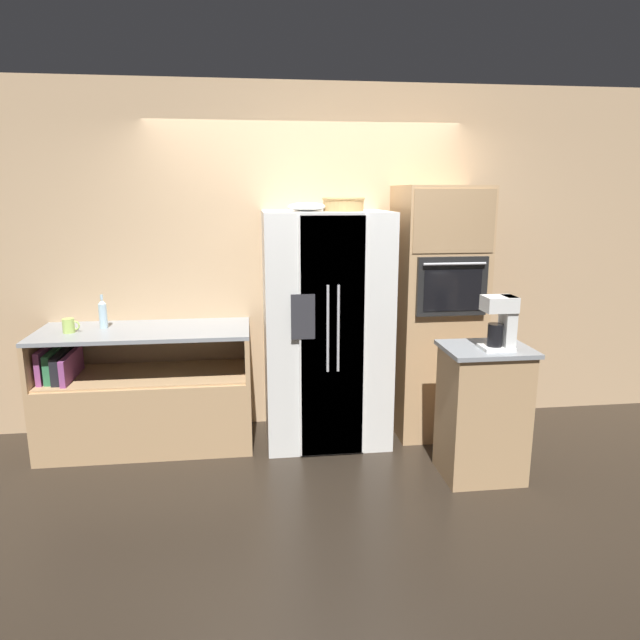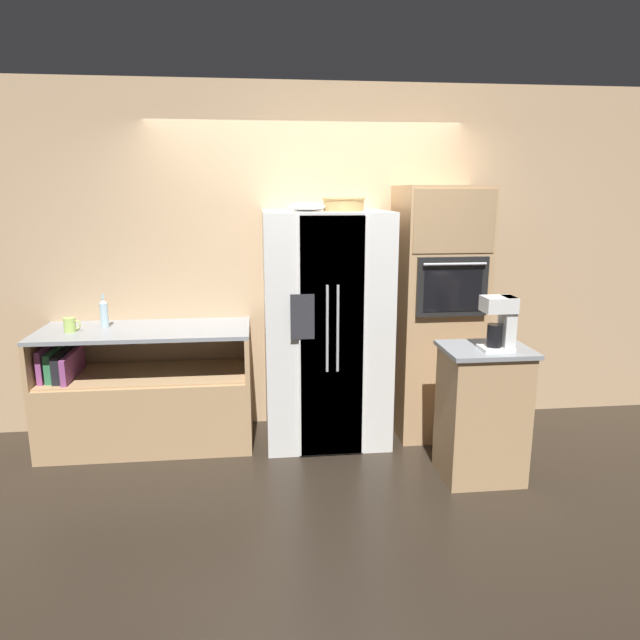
# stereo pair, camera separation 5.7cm
# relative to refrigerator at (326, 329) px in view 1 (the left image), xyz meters

# --- Properties ---
(ground_plane) EXTENTS (20.00, 20.00, 0.00)m
(ground_plane) POSITION_rel_refrigerator_xyz_m (-0.11, -0.09, -0.91)
(ground_plane) COLOR black
(wall_back) EXTENTS (12.00, 0.06, 2.80)m
(wall_back) POSITION_rel_refrigerator_xyz_m (-0.11, 0.40, 0.49)
(wall_back) COLOR tan
(wall_back) RESTS_ON ground_plane
(counter_left) EXTENTS (1.59, 0.67, 0.94)m
(counter_left) POSITION_rel_refrigerator_xyz_m (-1.41, 0.04, -0.57)
(counter_left) COLOR tan
(counter_left) RESTS_ON ground_plane
(refrigerator) EXTENTS (0.95, 0.77, 1.82)m
(refrigerator) POSITION_rel_refrigerator_xyz_m (0.00, 0.00, 0.00)
(refrigerator) COLOR silver
(refrigerator) RESTS_ON ground_plane
(wall_oven) EXTENTS (0.65, 0.69, 2.00)m
(wall_oven) POSITION_rel_refrigerator_xyz_m (0.91, 0.05, 0.10)
(wall_oven) COLOR tan
(wall_oven) RESTS_ON ground_plane
(island_counter) EXTENTS (0.58, 0.47, 0.94)m
(island_counter) POSITION_rel_refrigerator_xyz_m (0.99, -0.78, -0.44)
(island_counter) COLOR tan
(island_counter) RESTS_ON ground_plane
(wicker_basket) EXTENTS (0.32, 0.32, 0.10)m
(wicker_basket) POSITION_rel_refrigerator_xyz_m (0.13, -0.04, 0.96)
(wicker_basket) COLOR tan
(wicker_basket) RESTS_ON refrigerator
(fruit_bowl) EXTENTS (0.29, 0.29, 0.06)m
(fruit_bowl) POSITION_rel_refrigerator_xyz_m (-0.14, -0.01, 0.94)
(fruit_bowl) COLOR white
(fruit_bowl) RESTS_ON refrigerator
(bottle_tall) EXTENTS (0.06, 0.06, 0.26)m
(bottle_tall) POSITION_rel_refrigerator_xyz_m (-1.70, 0.12, 0.14)
(bottle_tall) COLOR silver
(bottle_tall) RESTS_ON counter_left
(mug) EXTENTS (0.12, 0.09, 0.11)m
(mug) POSITION_rel_refrigerator_xyz_m (-1.92, -0.00, 0.08)
(mug) COLOR #B2D166
(mug) RESTS_ON counter_left
(coffee_maker) EXTENTS (0.21, 0.16, 0.36)m
(coffee_maker) POSITION_rel_refrigerator_xyz_m (1.05, -0.84, 0.23)
(coffee_maker) COLOR white
(coffee_maker) RESTS_ON island_counter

